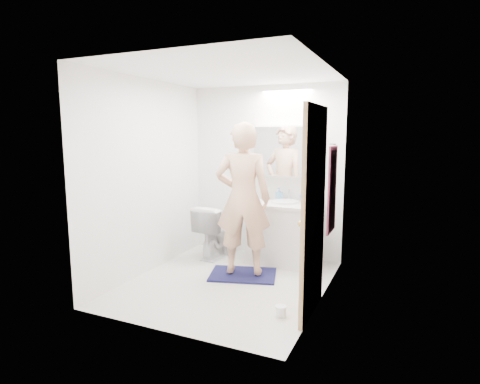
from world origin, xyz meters
The scene contains 23 objects.
floor centered at (0.00, 0.00, 0.00)m, with size 2.50×2.50×0.00m, color silver.
ceiling centered at (0.00, 0.00, 2.40)m, with size 2.50×2.50×0.00m, color white.
wall_back centered at (0.00, 1.25, 1.20)m, with size 2.50×2.50×0.00m, color white.
wall_front centered at (0.00, -1.25, 1.20)m, with size 2.50×2.50×0.00m, color white.
wall_left centered at (-1.10, 0.00, 1.20)m, with size 2.50×2.50×0.00m, color white.
wall_right centered at (1.10, 0.00, 1.20)m, with size 2.50×2.50×0.00m, color white.
vanity_cabinet centered at (0.37, 0.96, 0.39)m, with size 0.90×0.55×0.78m, color silver.
countertop centered at (0.37, 0.96, 0.80)m, with size 0.95×0.58×0.04m, color white.
sink_basin centered at (0.37, 0.99, 0.84)m, with size 0.36×0.36×0.03m, color white.
faucet centered at (0.37, 1.19, 0.90)m, with size 0.02×0.02×0.16m, color silver.
medicine_cabinet centered at (0.30, 1.18, 1.50)m, with size 0.88×0.14×0.70m, color white.
mirror_panel centered at (0.30, 1.10, 1.50)m, with size 0.84×0.01×0.66m, color silver.
toilet centered at (-0.57, 0.85, 0.37)m, with size 0.42×0.73×0.75m, color white.
bath_rug centered at (0.07, 0.29, 0.01)m, with size 0.80×0.55×0.02m, color #151743.
person centered at (0.07, 0.29, 0.96)m, with size 0.67×0.44×1.83m, color tan.
door centered at (1.08, -0.35, 1.00)m, with size 0.04×0.80×2.00m, color tan.
door_knob centered at (1.04, -0.65, 0.95)m, with size 0.06×0.06×0.06m, color gold.
towel centered at (1.08, 0.55, 1.10)m, with size 0.02×0.42×1.00m, color #111438.
towel_hook centered at (1.07, 0.55, 1.62)m, with size 0.02×0.02×0.07m, color silver.
soap_bottle_a centered at (0.04, 1.11, 0.92)m, with size 0.08×0.08×0.21m, color beige.
soap_bottle_b centered at (0.24, 1.15, 0.91)m, with size 0.08×0.08×0.18m, color #568EB9.
toothbrush_cup centered at (0.60, 1.12, 0.87)m, with size 0.11×0.11×0.10m, color #3E69BB.
toilet_paper_roll centered at (0.83, -0.54, 0.05)m, with size 0.11×0.11×0.10m, color white.
Camera 1 is at (1.91, -3.92, 1.74)m, focal length 29.04 mm.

